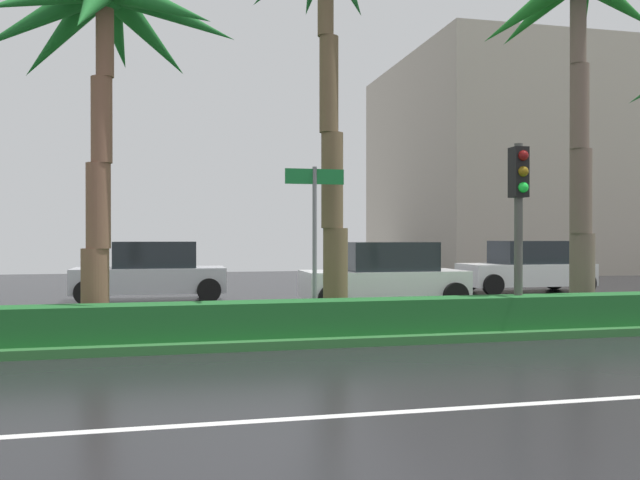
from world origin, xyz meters
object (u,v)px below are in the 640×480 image
(car_in_traffic_second, at_px, (152,272))
(palm_tree_centre_right, at_px, (578,31))
(palm_tree_centre_left, at_px, (105,36))
(street_name_sign, at_px, (315,225))
(car_in_traffic_third, at_px, (385,276))
(car_in_traffic_fourth, at_px, (527,268))
(traffic_signal_median_right, at_px, (519,200))

(car_in_traffic_second, bearing_deg, palm_tree_centre_right, 140.28)
(palm_tree_centre_left, height_order, car_in_traffic_second, palm_tree_centre_left)
(street_name_sign, height_order, car_in_traffic_second, street_name_sign)
(palm_tree_centre_right, bearing_deg, car_in_traffic_second, 140.28)
(palm_tree_centre_left, bearing_deg, palm_tree_centre_right, 1.14)
(palm_tree_centre_left, height_order, palm_tree_centre_right, palm_tree_centre_right)
(street_name_sign, relative_size, car_in_traffic_third, 0.70)
(palm_tree_centre_right, height_order, car_in_traffic_fourth, palm_tree_centre_right)
(palm_tree_centre_right, distance_m, car_in_traffic_third, 7.47)
(palm_tree_centre_left, xyz_separation_m, car_in_traffic_fourth, (12.75, 7.68, -4.57))
(car_in_traffic_fourth, bearing_deg, car_in_traffic_third, 27.70)
(car_in_traffic_second, xyz_separation_m, car_in_traffic_third, (6.11, -3.11, 0.00))
(traffic_signal_median_right, relative_size, car_in_traffic_second, 0.81)
(palm_tree_centre_right, distance_m, car_in_traffic_second, 12.82)
(street_name_sign, bearing_deg, car_in_traffic_third, 58.37)
(palm_tree_centre_right, relative_size, car_in_traffic_third, 1.79)
(traffic_signal_median_right, relative_size, car_in_traffic_fourth, 0.81)
(palm_tree_centre_right, relative_size, car_in_traffic_fourth, 1.79)
(palm_tree_centre_left, bearing_deg, car_in_traffic_third, 33.91)
(traffic_signal_median_right, xyz_separation_m, car_in_traffic_third, (-0.90, 5.28, -1.73))
(car_in_traffic_third, bearing_deg, traffic_signal_median_right, 99.66)
(palm_tree_centre_right, bearing_deg, street_name_sign, -174.53)
(palm_tree_centre_right, relative_size, street_name_sign, 2.57)
(palm_tree_centre_left, height_order, car_in_traffic_third, palm_tree_centre_left)
(car_in_traffic_second, xyz_separation_m, car_in_traffic_fourth, (12.15, 0.06, 0.00))
(traffic_signal_median_right, distance_m, car_in_traffic_fourth, 10.05)
(traffic_signal_median_right, bearing_deg, car_in_traffic_third, 99.66)
(street_name_sign, bearing_deg, palm_tree_centre_right, 5.47)
(traffic_signal_median_right, height_order, car_in_traffic_fourth, traffic_signal_median_right)
(palm_tree_centre_right, distance_m, car_in_traffic_fourth, 9.78)
(palm_tree_centre_left, distance_m, car_in_traffic_fourth, 15.57)
(traffic_signal_median_right, distance_m, street_name_sign, 3.95)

